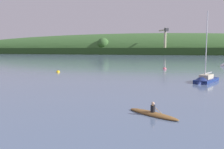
% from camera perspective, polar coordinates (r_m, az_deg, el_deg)
% --- Properties ---
extents(far_shoreline_hill, '(589.41, 108.40, 39.47)m').
position_cam_1_polar(far_shoreline_hill, '(237.99, 4.61, 4.95)').
color(far_shoreline_hill, '#27431B').
rests_on(far_shoreline_hill, ground).
extents(dockside_crane, '(9.42, 11.87, 21.18)m').
position_cam_1_polar(dockside_crane, '(198.05, 12.29, 7.48)').
color(dockside_crane, '#4C4C51').
rests_on(dockside_crane, ground).
extents(sailboat_far_left, '(3.58, 6.36, 10.25)m').
position_cam_1_polar(sailboat_far_left, '(34.66, 20.94, -1.55)').
color(sailboat_far_left, navy).
rests_on(sailboat_far_left, ground).
extents(canoe_with_paddler, '(3.97, 2.63, 1.02)m').
position_cam_1_polar(canoe_with_paddler, '(16.82, 9.54, -9.06)').
color(canoe_with_paddler, brown).
rests_on(canoe_with_paddler, ground).
extents(mooring_buoy_midchannel, '(0.79, 0.79, 0.87)m').
position_cam_1_polar(mooring_buoy_midchannel, '(55.77, 12.25, 1.25)').
color(mooring_buoy_midchannel, '#E06675').
rests_on(mooring_buoy_midchannel, ground).
extents(mooring_buoy_off_fishing_boat, '(0.72, 0.72, 0.80)m').
position_cam_1_polar(mooring_buoy_off_fishing_boat, '(48.04, -12.54, 0.51)').
color(mooring_buoy_off_fishing_boat, yellow).
rests_on(mooring_buoy_off_fishing_boat, ground).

